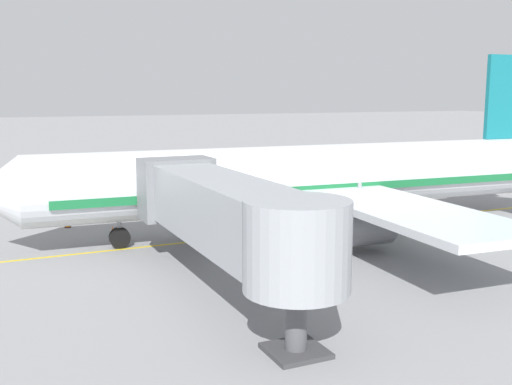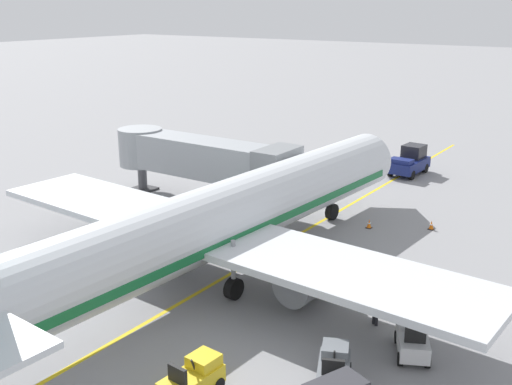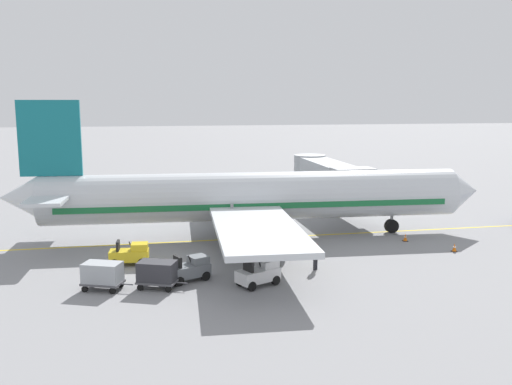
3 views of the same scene
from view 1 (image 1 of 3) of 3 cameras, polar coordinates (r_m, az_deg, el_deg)
name	(u,v)px [view 1 (image 1 of 3)]	position (r m, az deg, el deg)	size (l,w,h in m)	color
ground_plane	(321,228)	(36.74, 6.18, -3.40)	(400.00, 400.00, 0.00)	gray
gate_lead_in_line	(321,228)	(36.74, 6.18, -3.40)	(0.24, 80.00, 0.01)	gold
parked_airliner	(314,178)	(35.57, 5.58, 1.41)	(30.25, 37.33, 10.63)	silver
jet_bridge	(225,212)	(23.70, -2.96, -1.90)	(15.17, 3.50, 4.98)	#93999E
baggage_tug_lead	(314,189)	(47.00, 5.52, 0.29)	(2.11, 2.77, 1.62)	slate
baggage_tug_trailing	(260,190)	(46.66, 0.37, 0.27)	(2.18, 2.77, 1.62)	silver
baggage_tug_spare	(382,194)	(45.58, 11.88, -0.15)	(1.44, 2.58, 1.62)	gold
baggage_cart_front	(328,183)	(48.82, 6.84, 0.89)	(2.02, 2.95, 1.58)	#4C4C51
baggage_cart_second_in_train	(361,182)	(50.17, 10.02, 1.04)	(2.02, 2.95, 1.58)	#4C4C51
ground_crew_wing_walker	(257,204)	(39.13, 0.07, -1.14)	(0.54, 0.61, 1.69)	#232328
ground_crew_loader	(256,192)	(44.00, -0.05, 0.03)	(0.66, 0.45, 1.69)	#232328
ground_crew_marshaller	(221,195)	(43.01, -3.32, -0.20)	(0.47, 0.65, 1.69)	#232328
safety_cone_nose_left	(68,223)	(38.45, -17.52, -2.77)	(0.36, 0.36, 0.59)	black
safety_cone_nose_right	(113,231)	(35.42, -13.51, -3.61)	(0.36, 0.36, 0.59)	black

